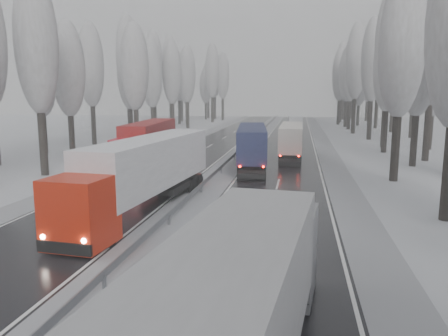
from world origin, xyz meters
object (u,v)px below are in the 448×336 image
(truck_blue_box, at_px, (252,143))
(truck_red_red, at_px, (148,140))
(truck_cream_box, at_px, (291,138))
(box_truck_distant, at_px, (295,124))
(truck_grey_tarp, at_px, (224,333))
(truck_red_white, at_px, (144,170))

(truck_blue_box, xyz_separation_m, truck_red_red, (-10.52, -0.05, 0.12))
(truck_blue_box, height_order, truck_cream_box, truck_blue_box)
(truck_cream_box, bearing_deg, truck_blue_box, -116.09)
(box_truck_distant, bearing_deg, truck_grey_tarp, -93.10)
(truck_blue_box, relative_size, truck_red_red, 0.95)
(truck_grey_tarp, bearing_deg, truck_red_white, 120.90)
(truck_blue_box, distance_m, truck_red_white, 17.88)
(truck_grey_tarp, distance_m, truck_red_red, 36.64)
(truck_blue_box, bearing_deg, truck_grey_tarp, -90.80)
(truck_red_red, bearing_deg, truck_cream_box, 22.74)
(truck_grey_tarp, distance_m, box_truck_distant, 76.58)
(truck_cream_box, distance_m, box_truck_distant, 35.11)
(truck_cream_box, bearing_deg, truck_grey_tarp, -90.59)
(truck_grey_tarp, height_order, box_truck_distant, truck_grey_tarp)
(truck_blue_box, relative_size, truck_red_white, 0.92)
(box_truck_distant, distance_m, truck_red_white, 60.38)
(truck_blue_box, bearing_deg, truck_red_red, 174.17)
(truck_cream_box, relative_size, truck_red_red, 0.88)
(truck_red_red, bearing_deg, truck_grey_tarp, -73.15)
(box_truck_distant, relative_size, truck_red_white, 0.47)
(truck_blue_box, height_order, box_truck_distant, truck_blue_box)
(truck_blue_box, relative_size, truck_cream_box, 1.08)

